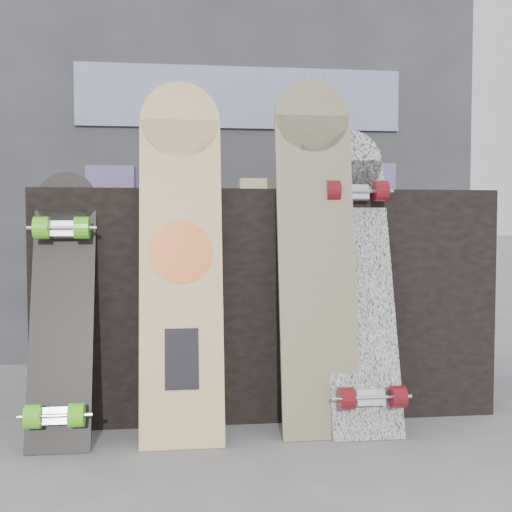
{
  "coord_description": "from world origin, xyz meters",
  "views": [
    {
      "loc": [
        -0.32,
        -1.93,
        0.69
      ],
      "look_at": [
        -0.06,
        0.2,
        0.57
      ],
      "focal_mm": 45.0,
      "sensor_mm": 36.0,
      "label": 1
    }
  ],
  "objects": [
    {
      "name": "longboard_celtic",
      "position": [
        0.13,
        0.13,
        0.62
      ],
      "size": [
        0.25,
        0.22,
        1.17
      ],
      "rotation": [
        -0.17,
        0.0,
        0.0
      ],
      "color": "tan",
      "rests_on": "ground"
    },
    {
      "name": "booth",
      "position": [
        0.0,
        1.35,
        1.1
      ],
      "size": [
        2.4,
        0.22,
        2.2
      ],
      "color": "#34343A",
      "rests_on": "ground"
    },
    {
      "name": "merch_box_small",
      "position": [
        0.47,
        0.6,
        0.86
      ],
      "size": [
        0.14,
        0.14,
        0.12
      ],
      "primitive_type": "cube",
      "color": "#433872",
      "rests_on": "vendor_table"
    },
    {
      "name": "longboard_cascadia",
      "position": [
        0.28,
        0.13,
        0.52
      ],
      "size": [
        0.23,
        0.36,
        1.02
      ],
      "rotation": [
        -0.29,
        0.0,
        0.0
      ],
      "color": "white",
      "rests_on": "ground"
    },
    {
      "name": "skateboard_dark",
      "position": [
        -0.68,
        0.1,
        0.44
      ],
      "size": [
        0.19,
        0.32,
        0.85
      ],
      "rotation": [
        -0.29,
        0.0,
        0.0
      ],
      "color": "black",
      "rests_on": "ground"
    },
    {
      "name": "longboard_geisha",
      "position": [
        -0.31,
        0.11,
        0.61
      ],
      "size": [
        0.26,
        0.25,
        1.15
      ],
      "rotation": [
        -0.2,
        0.0,
        0.0
      ],
      "color": "tan",
      "rests_on": "ground"
    },
    {
      "name": "merch_box_flat",
      "position": [
        0.04,
        0.62,
        0.83
      ],
      "size": [
        0.22,
        0.1,
        0.06
      ],
      "primitive_type": "cube",
      "color": "#D1B78C",
      "rests_on": "vendor_table"
    },
    {
      "name": "ground",
      "position": [
        0.0,
        0.0,
        0.0
      ],
      "size": [
        60.0,
        60.0,
        0.0
      ],
      "primitive_type": "plane",
      "color": "slate",
      "rests_on": "ground"
    },
    {
      "name": "vendor_table",
      "position": [
        0.0,
        0.5,
        0.4
      ],
      "size": [
        1.6,
        0.6,
        0.8
      ],
      "primitive_type": "cube",
      "color": "black",
      "rests_on": "ground"
    },
    {
      "name": "merch_box_purple",
      "position": [
        -0.57,
        0.59,
        0.85
      ],
      "size": [
        0.18,
        0.12,
        0.1
      ],
      "primitive_type": "cube",
      "color": "#433872",
      "rests_on": "vendor_table"
    }
  ]
}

